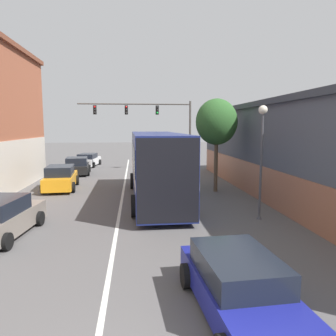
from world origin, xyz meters
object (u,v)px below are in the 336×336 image
Objects in this scene: traffic_signal_gantry at (152,118)px; street_tree_near at (217,122)px; hatchback_foreground at (240,287)px; parked_car_left_far at (61,178)px; parked_car_left_distant at (88,160)px; bus at (156,163)px; street_lamp at (262,146)px; parked_car_left_near at (77,166)px.

traffic_signal_gantry is 1.78× the size of street_tree_near.
parked_car_left_far is at bearing 21.19° from hatchback_foreground.
hatchback_foreground is at bearing -158.79° from parked_car_left_distant.
bus is 2.26× the size of street_lamp.
street_tree_near reaches higher than parked_car_left_near.
traffic_signal_gantry is (6.30, 8.34, 4.02)m from parked_car_left_far.
bus is at bearing 134.53° from street_lamp.
parked_car_left_far is (0.10, -6.64, 0.04)m from parked_car_left_near.
traffic_signal_gantry is (6.26, -3.91, 4.12)m from parked_car_left_distant.
street_lamp is at bearing -132.77° from parked_car_left_far.
street_lamp is at bearing -76.98° from traffic_signal_gantry.
street_lamp is at bearing -146.55° from parked_car_left_distant.
traffic_signal_gantry reaches higher than bus.
traffic_signal_gantry is (-0.60, 23.22, 4.12)m from hatchback_foreground.
parked_car_left_far is at bearing -127.05° from traffic_signal_gantry.
traffic_signal_gantry is (6.40, 1.70, 4.06)m from parked_car_left_near.
bus is 2.35× the size of hatchback_foreground.
street_tree_near is at bearing -15.53° from hatchback_foreground.
street_lamp is at bearing -28.02° from hatchback_foreground.
bus is 2.45× the size of parked_car_left_far.
bus is 12.30m from traffic_signal_gantry.
parked_car_left_distant is at bearing 124.47° from street_tree_near.
parked_car_left_distant is at bearing -4.78° from parked_car_left_far.
bus is at bearing -126.47° from parked_car_left_far.
street_lamp is at bearing -136.41° from bus.
street_lamp reaches higher than hatchback_foreground.
parked_car_left_near is at bearing 14.32° from hatchback_foreground.
street_lamp is 6.25m from street_tree_near.
parked_car_left_far is 1.01× the size of parked_car_left_distant.
hatchback_foreground is 27.98m from parked_car_left_distant.
traffic_signal_gantry reaches higher than parked_car_left_distant.
bus is 1.94× the size of street_tree_near.
hatchback_foreground is 0.83× the size of street_tree_near.
traffic_signal_gantry reaches higher than street_tree_near.
street_tree_near is at bearing 93.76° from street_lamp.
street_lamp is (3.75, -16.24, -1.58)m from traffic_signal_gantry.
parked_car_left_far is at bearing 57.21° from bus.
street_tree_near is at bearing -136.46° from parked_car_left_near.
parked_car_left_distant is (0.13, 5.61, -0.06)m from parked_car_left_near.
bus reaches higher than hatchback_foreground.
street_lamp is 0.86× the size of street_tree_near.
parked_car_left_distant is at bearing 116.44° from street_lamp.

